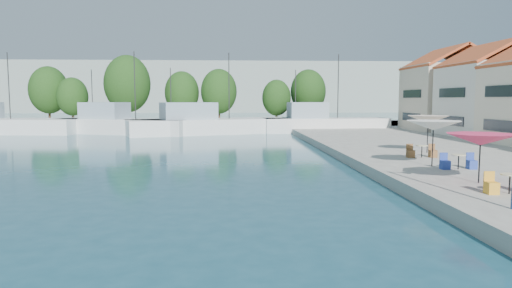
{
  "coord_description": "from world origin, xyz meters",
  "views": [
    {
      "loc": [
        -1.36,
        -1.26,
        4.17
      ],
      "look_at": [
        0.12,
        26.0,
        1.49
      ],
      "focal_mm": 32.0,
      "sensor_mm": 36.0,
      "label": 1
    }
  ],
  "objects": [
    {
      "name": "trawler_04",
      "position": [
        10.16,
        55.79,
        1.07
      ],
      "size": [
        15.94,
        5.25,
        10.2
      ],
      "rotation": [
        0.0,
        0.0,
        0.08
      ],
      "color": "silver",
      "rests_on": "ground"
    },
    {
      "name": "tree_08",
      "position": [
        10.98,
        71.62,
        5.41
      ],
      "size": [
        5.63,
        5.63,
        8.34
      ],
      "color": "#3F2B19",
      "rests_on": "quay_far"
    },
    {
      "name": "tree_06",
      "position": [
        -3.27,
        70.58,
        5.39
      ],
      "size": [
        5.61,
        5.61,
        8.3
      ],
      "color": "#3F2B19",
      "rests_on": "quay_far"
    },
    {
      "name": "building_05",
      "position": [
        24.0,
        42.0,
        5.26
      ],
      "size": [
        8.4,
        8.8,
        9.7
      ],
      "color": "white",
      "rests_on": "quay_right"
    },
    {
      "name": "trawler_02",
      "position": [
        -14.81,
        54.69,
        1.07
      ],
      "size": [
        17.74,
        10.32,
        10.2
      ],
      "rotation": [
        0.0,
        0.0,
        -0.36
      ],
      "color": "silver",
      "rests_on": "ground"
    },
    {
      "name": "tree_07",
      "position": [
        5.63,
        68.93,
        4.4
      ],
      "size": [
        4.45,
        4.45,
        6.59
      ],
      "color": "#3F2B19",
      "rests_on": "quay_far"
    },
    {
      "name": "tree_05",
      "position": [
        -9.11,
        71.54,
        5.2
      ],
      "size": [
        5.39,
        5.39,
        7.98
      ],
      "color": "#3F2B19",
      "rests_on": "quay_far"
    },
    {
      "name": "building_06",
      "position": [
        24.0,
        51.0,
        5.5
      ],
      "size": [
        9.0,
        8.8,
        10.2
      ],
      "color": "beige",
      "rests_on": "quay_right"
    },
    {
      "name": "cafe_table_01",
      "position": [
        9.15,
        15.2,
        0.89
      ],
      "size": [
        1.82,
        0.7,
        0.76
      ],
      "color": "black",
      "rests_on": "quay_right"
    },
    {
      "name": "cafe_table_03",
      "position": [
        10.32,
        25.93,
        0.89
      ],
      "size": [
        1.82,
        0.7,
        0.76
      ],
      "color": "black",
      "rests_on": "quay_right"
    },
    {
      "name": "umbrella_white",
      "position": [
        9.34,
        22.3,
        2.79
      ],
      "size": [
        2.92,
        2.92,
        2.44
      ],
      "color": "black",
      "rests_on": "quay_right"
    },
    {
      "name": "umbrella_cream",
      "position": [
        11.78,
        28.5,
        2.83
      ],
      "size": [
        2.78,
        2.78,
        2.48
      ],
      "color": "black",
      "rests_on": "quay_right"
    },
    {
      "name": "hill_west",
      "position": [
        -30.0,
        160.0,
        8.0
      ],
      "size": [
        180.0,
        40.0,
        16.0
      ],
      "primitive_type": "cube",
      "color": "gray",
      "rests_on": "ground"
    },
    {
      "name": "trawler_03",
      "position": [
        -4.04,
        54.03,
        1.07
      ],
      "size": [
        21.07,
        11.81,
        10.2
      ],
      "rotation": [
        0.0,
        0.0,
        0.34
      ],
      "color": "white",
      "rests_on": "ground"
    },
    {
      "name": "tree_04",
      "position": [
        -16.94,
        68.73,
        6.48
      ],
      "size": [
        6.88,
        6.88,
        10.19
      ],
      "color": "#3F2B19",
      "rests_on": "quay_far"
    },
    {
      "name": "hill_east",
      "position": [
        40.0,
        180.0,
        6.0
      ],
      "size": [
        140.0,
        40.0,
        12.0
      ],
      "primitive_type": "cube",
      "color": "gray",
      "rests_on": "ground"
    },
    {
      "name": "tree_02",
      "position": [
        -29.44,
        70.98,
        5.58
      ],
      "size": [
        5.83,
        5.83,
        8.64
      ],
      "color": "#3F2B19",
      "rests_on": "quay_far"
    },
    {
      "name": "cafe_table_02",
      "position": [
        10.25,
        21.25,
        0.89
      ],
      "size": [
        1.82,
        0.7,
        0.76
      ],
      "color": "black",
      "rests_on": "quay_right"
    },
    {
      "name": "tree_03",
      "position": [
        -25.43,
        69.62,
        4.57
      ],
      "size": [
        4.65,
        4.65,
        6.88
      ],
      "color": "#3F2B19",
      "rests_on": "quay_far"
    },
    {
      "name": "umbrella_pink",
      "position": [
        9.21,
        17.44,
        2.47
      ],
      "size": [
        2.9,
        2.9,
        2.12
      ],
      "color": "black",
      "rests_on": "quay_right"
    },
    {
      "name": "quay_far",
      "position": [
        -8.0,
        67.0,
        0.3
      ],
      "size": [
        90.0,
        16.0,
        0.6
      ],
      "primitive_type": "cube",
      "color": "gray",
      "rests_on": "ground"
    }
  ]
}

